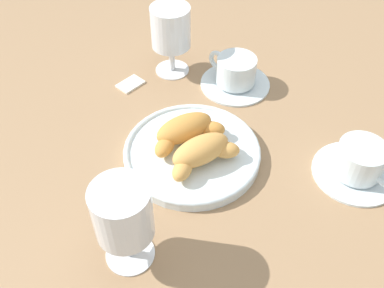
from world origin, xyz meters
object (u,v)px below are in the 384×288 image
(juice_glass_left, at_px, (123,216))
(juice_glass_right, at_px, (171,29))
(coffee_cup_near, at_px, (359,163))
(sugar_packet, at_px, (130,83))
(croissant_small, at_px, (202,152))
(pastry_plate, at_px, (192,152))
(croissant_large, at_px, (185,131))
(coffee_cup_far, at_px, (235,74))

(juice_glass_left, xyz_separation_m, juice_glass_right, (-0.38, -0.19, 0.00))
(coffee_cup_near, distance_m, sugar_packet, 0.45)
(juice_glass_left, xyz_separation_m, sugar_packet, (-0.30, -0.23, -0.09))
(coffee_cup_near, relative_size, juice_glass_left, 0.97)
(croissant_small, bearing_deg, pastry_plate, -117.67)
(croissant_large, height_order, coffee_cup_near, same)
(pastry_plate, bearing_deg, croissant_small, 62.33)
(croissant_small, distance_m, coffee_cup_far, 0.23)
(coffee_cup_near, distance_m, juice_glass_right, 0.42)
(croissant_small, bearing_deg, croissant_large, -117.81)
(croissant_small, relative_size, juice_glass_right, 0.89)
(juice_glass_right, bearing_deg, coffee_cup_far, 101.46)
(croissant_small, bearing_deg, juice_glass_right, -136.03)
(pastry_plate, height_order, croissant_large, croissant_large)
(pastry_plate, bearing_deg, coffee_cup_near, 113.67)
(pastry_plate, height_order, juice_glass_left, juice_glass_left)
(juice_glass_left, height_order, sugar_packet, juice_glass_left)
(pastry_plate, relative_size, croissant_large, 1.85)
(croissant_small, xyz_separation_m, juice_glass_right, (-0.19, -0.19, 0.06))
(pastry_plate, distance_m, croissant_large, 0.04)
(coffee_cup_near, xyz_separation_m, juice_glass_left, (0.31, -0.22, 0.07))
(croissant_large, distance_m, coffee_cup_far, 0.20)
(croissant_small, bearing_deg, sugar_packet, -115.72)
(pastry_plate, bearing_deg, juice_glass_left, 7.15)
(pastry_plate, bearing_deg, croissant_large, -117.99)
(pastry_plate, height_order, croissant_small, croissant_small)
(croissant_large, height_order, croissant_small, same)
(juice_glass_left, height_order, juice_glass_right, same)
(croissant_small, bearing_deg, juice_glass_left, -0.63)
(pastry_plate, relative_size, croissant_small, 1.83)
(coffee_cup_near, bearing_deg, coffee_cup_far, -110.12)
(croissant_small, distance_m, juice_glass_left, 0.19)
(coffee_cup_near, bearing_deg, croissant_small, -60.77)
(croissant_large, xyz_separation_m, coffee_cup_near, (-0.10, 0.26, -0.01))
(juice_glass_right, xyz_separation_m, sugar_packet, (0.08, -0.04, -0.09))
(croissant_small, height_order, sugar_packet, croissant_small)
(croissant_large, relative_size, sugar_packet, 2.45)
(pastry_plate, xyz_separation_m, sugar_packet, (-0.10, -0.20, -0.01))
(juice_glass_left, bearing_deg, sugar_packet, -142.40)
(croissant_small, relative_size, coffee_cup_far, 0.91)
(juice_glass_right, bearing_deg, croissant_large, 39.47)
(croissant_large, xyz_separation_m, juice_glass_left, (0.21, 0.05, 0.05))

